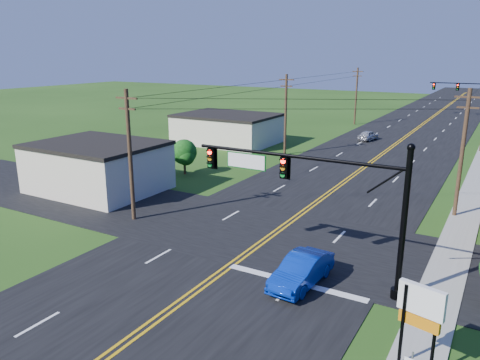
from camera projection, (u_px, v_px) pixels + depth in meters
The scene contains 15 objects.
ground at pixel (141, 329), 19.74m from camera, with size 260.00×260.00×0.00m, color #1E3F12.
road_main at pixel (398, 141), 61.48m from camera, with size 16.00×220.00×0.04m, color black.
road_cross at pixel (268, 235), 29.75m from camera, with size 70.00×10.00×0.04m, color black.
signal_mast_main at pixel (312, 189), 23.07m from camera, with size 11.30×0.60×7.48m.
signal_mast_far at pixel (463, 92), 83.19m from camera, with size 10.98×0.60×7.48m.
cream_bldg_near at pixel (98, 167), 39.10m from camera, with size 10.20×8.20×4.10m.
cream_bldg_far at pixel (228, 128), 60.16m from camera, with size 12.20×9.20×3.70m.
utility_pole_left_a at pixel (130, 153), 31.44m from camera, with size 1.80×0.28×9.00m.
utility_pole_left_b at pixel (286, 113), 52.31m from camera, with size 1.80×0.28×9.00m.
utility_pole_left_c at pixel (356, 95), 74.85m from camera, with size 1.80×0.28×9.00m.
utility_pole_right_a at pixel (462, 151), 32.13m from camera, with size 1.80×0.28×9.00m.
tree_left at pixel (184, 152), 44.30m from camera, with size 2.40×2.40×3.37m.
blue_car at pixel (302, 271), 23.28m from camera, with size 1.59×4.56×1.50m, color #072BA9.
distant_car at pixel (368, 136), 61.90m from camera, with size 1.56×3.87×1.32m, color #B0B1B6.
pylon_sign at pixel (421, 310), 16.51m from camera, with size 1.66×0.63×3.41m.
Camera 1 is at (12.35, -12.94, 11.26)m, focal length 35.00 mm.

